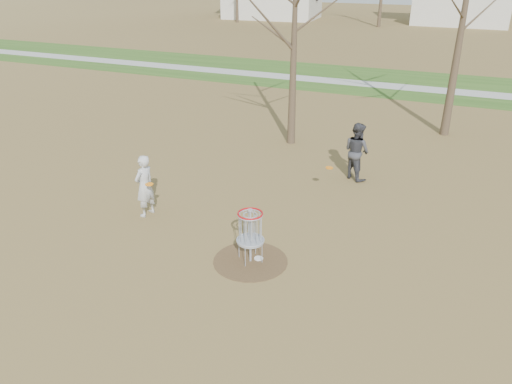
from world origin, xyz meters
TOP-DOWN VIEW (x-y plane):
  - ground at (0.00, 0.00)m, footprint 160.00×160.00m
  - green_band at (0.00, 21.00)m, footprint 160.00×8.00m
  - footpath at (0.00, 20.00)m, footprint 160.00×1.50m
  - dirt_circle at (0.00, 0.00)m, footprint 1.80×1.80m
  - player_standing at (-3.67, 1.06)m, footprint 0.53×0.71m
  - player_throwing at (1.13, 5.99)m, footprint 1.16×1.11m
  - disc_grounded at (0.14, 0.16)m, footprint 0.22×0.22m
  - discs_in_play at (-1.18, 2.52)m, footprint 4.25×3.59m
  - disc_golf_basket at (0.00, 0.00)m, footprint 0.64×0.64m

SIDE VIEW (x-z plane):
  - ground at x=0.00m, z-range 0.00..0.00m
  - green_band at x=0.00m, z-range 0.00..0.01m
  - dirt_circle at x=0.00m, z-range 0.00..0.01m
  - footpath at x=0.00m, z-range 0.01..0.02m
  - disc_grounded at x=0.14m, z-range 0.01..0.03m
  - player_standing at x=-3.67m, z-range 0.00..1.79m
  - disc_golf_basket at x=0.00m, z-range 0.24..1.59m
  - player_throwing at x=1.13m, z-range 0.00..1.90m
  - discs_in_play at x=-1.18m, z-range 0.98..1.14m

